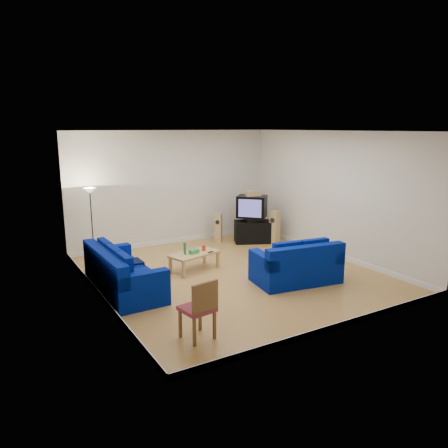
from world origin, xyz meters
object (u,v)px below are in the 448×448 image
television (252,207)px  coffee_table (194,255)px  tv_stand (252,232)px  sofa_three_seat (121,276)px  sofa_loveseat (297,267)px

television → coffee_table: bearing=-105.7°
tv_stand → sofa_three_seat: bearing=-131.8°
coffee_table → tv_stand: size_ratio=1.24×
tv_stand → television: (0.00, 0.06, 0.74)m
sofa_three_seat → television: size_ratio=2.35×
sofa_three_seat → sofa_loveseat: size_ratio=1.22×
sofa_three_seat → tv_stand: sofa_three_seat is taller
sofa_loveseat → television: size_ratio=1.93×
coffee_table → television: bearing=29.7°
television → sofa_three_seat: bearing=-111.9°
tv_stand → coffee_table: bearing=-126.0°
sofa_three_seat → tv_stand: 4.88m
coffee_table → tv_stand: (2.60, 1.43, -0.06)m
sofa_three_seat → television: bearing=112.2°
television → sofa_loveseat: bearing=-63.1°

